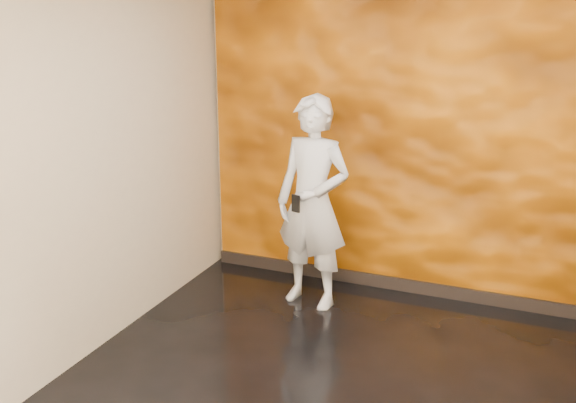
{
  "coord_description": "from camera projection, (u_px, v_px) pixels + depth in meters",
  "views": [
    {
      "loc": [
        1.04,
        -3.53,
        2.5
      ],
      "look_at": [
        -0.81,
        0.94,
        1.05
      ],
      "focal_mm": 40.0,
      "sensor_mm": 36.0,
      "label": 1
    }
  ],
  "objects": [
    {
      "name": "feature_wall",
      "position": [
        419.0,
        144.0,
        5.57
      ],
      "size": [
        3.9,
        0.06,
        2.75
      ],
      "primitive_type": "cube",
      "color": "orange",
      "rests_on": "ground"
    },
    {
      "name": "room",
      "position": [
        353.0,
        202.0,
        3.82
      ],
      "size": [
        4.02,
        4.02,
        2.81
      ],
      "color": "black",
      "rests_on": "ground"
    },
    {
      "name": "phone",
      "position": [
        296.0,
        204.0,
        5.24
      ],
      "size": [
        0.08,
        0.04,
        0.15
      ],
      "primitive_type": "cube",
      "rotation": [
        0.0,
        0.0,
        -0.34
      ],
      "color": "black",
      "rests_on": "man"
    },
    {
      "name": "baseboard",
      "position": [
        409.0,
        286.0,
        5.91
      ],
      "size": [
        3.9,
        0.04,
        0.12
      ],
      "primitive_type": "cube",
      "color": "black",
      "rests_on": "ground"
    },
    {
      "name": "man",
      "position": [
        313.0,
        203.0,
        5.46
      ],
      "size": [
        0.73,
        0.54,
        1.84
      ],
      "primitive_type": "imported",
      "rotation": [
        0.0,
        0.0,
        -0.16
      ],
      "color": "#ADB4BE",
      "rests_on": "ground"
    }
  ]
}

